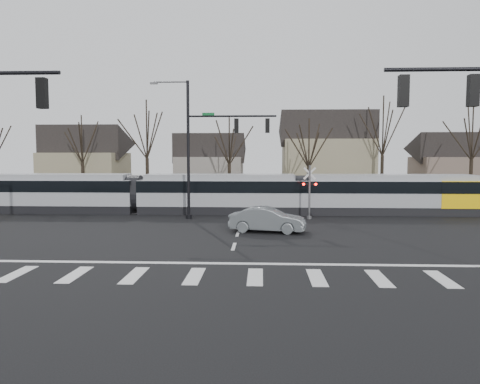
{
  "coord_description": "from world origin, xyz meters",
  "views": [
    {
      "loc": [
        1.44,
        -22.01,
        4.79
      ],
      "look_at": [
        0.0,
        9.0,
        2.3
      ],
      "focal_mm": 35.0,
      "sensor_mm": 36.0,
      "label": 1
    }
  ],
  "objects": [
    {
      "name": "tram",
      "position": [
        -2.14,
        16.0,
        1.74
      ],
      "size": [
        42.03,
        3.12,
        3.19
      ],
      "color": "gray",
      "rests_on": "ground"
    },
    {
      "name": "rail_pair",
      "position": [
        0.0,
        15.8,
        0.03
      ],
      "size": [
        90.0,
        1.52,
        0.06
      ],
      "color": "#59595E",
      "rests_on": "ground"
    },
    {
      "name": "rail_crossing_signal",
      "position": [
        5.0,
        12.79,
        1.89
      ],
      "size": [
        1.08,
        0.36,
        4.0
      ],
      "color": "#59595B",
      "rests_on": "ground"
    },
    {
      "name": "crosswalk",
      "position": [
        0.0,
        -4.0,
        0.01
      ],
      "size": [
        27.0,
        2.6,
        0.01
      ],
      "color": "silver",
      "rests_on": "ground"
    },
    {
      "name": "house_a",
      "position": [
        -20.0,
        34.0,
        4.46
      ],
      "size": [
        9.72,
        8.64,
        8.6
      ],
      "color": "gray",
      "rests_on": "ground"
    },
    {
      "name": "house_b",
      "position": [
        -5.0,
        36.0,
        3.97
      ],
      "size": [
        8.64,
        7.56,
        7.65
      ],
      "color": "slate",
      "rests_on": "ground"
    },
    {
      "name": "house_d",
      "position": [
        24.0,
        35.0,
        3.97
      ],
      "size": [
        8.64,
        7.56,
        7.65
      ],
      "color": "brown",
      "rests_on": "ground"
    },
    {
      "name": "house_c",
      "position": [
        9.0,
        33.0,
        5.23
      ],
      "size": [
        10.8,
        8.64,
        10.1
      ],
      "color": "gray",
      "rests_on": "ground"
    },
    {
      "name": "signal_pole_far",
      "position": [
        -2.41,
        12.5,
        5.7
      ],
      "size": [
        9.28,
        0.44,
        10.2
      ],
      "color": "black",
      "rests_on": "ground"
    },
    {
      "name": "grass_verge",
      "position": [
        0.0,
        32.0,
        0.01
      ],
      "size": [
        140.0,
        28.0,
        0.01
      ],
      "primitive_type": "cube",
      "color": "#38331E",
      "rests_on": "ground"
    },
    {
      "name": "sedan",
      "position": [
        1.81,
        6.71,
        0.77
      ],
      "size": [
        3.3,
        5.25,
        1.54
      ],
      "primitive_type": "imported",
      "rotation": [
        0.0,
        0.0,
        1.39
      ],
      "color": "slate",
      "rests_on": "ground"
    },
    {
      "name": "stop_line",
      "position": [
        0.0,
        -1.8,
        0.01
      ],
      "size": [
        28.0,
        0.35,
        0.01
      ],
      "primitive_type": "cube",
      "color": "silver",
      "rests_on": "ground"
    },
    {
      "name": "ground",
      "position": [
        0.0,
        0.0,
        0.0
      ],
      "size": [
        140.0,
        140.0,
        0.0
      ],
      "primitive_type": "plane",
      "color": "black"
    },
    {
      "name": "tree_row",
      "position": [
        2.0,
        26.0,
        5.0
      ],
      "size": [
        59.2,
        7.2,
        10.0
      ],
      "color": "black",
      "rests_on": "ground"
    },
    {
      "name": "lane_dashes",
      "position": [
        0.0,
        16.0,
        0.01
      ],
      "size": [
        0.18,
        30.0,
        0.01
      ],
      "color": "silver",
      "rests_on": "ground"
    }
  ]
}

